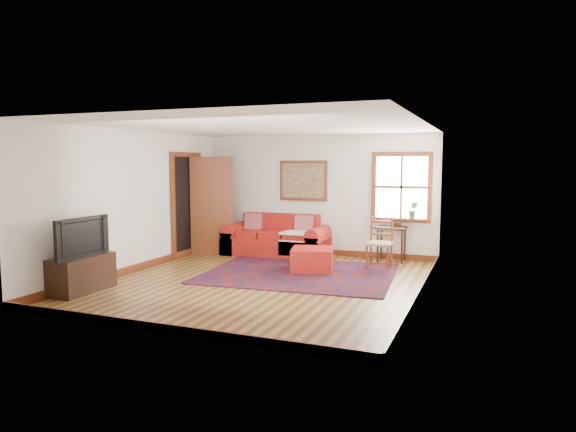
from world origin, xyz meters
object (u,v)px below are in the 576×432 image
at_px(red_leather_sofa, 277,242).
at_px(media_cabinet, 82,274).
at_px(red_ottoman, 312,260).
at_px(side_table, 392,233).
at_px(ladder_back_chair, 380,241).

height_order(red_leather_sofa, media_cabinet, red_leather_sofa).
height_order(red_ottoman, side_table, side_table).
xyz_separation_m(red_leather_sofa, ladder_back_chair, (2.29, -0.58, 0.23)).
bearing_deg(side_table, ladder_back_chair, -95.44).
distance_m(red_ottoman, side_table, 1.86).
height_order(red_leather_sofa, side_table, red_leather_sofa).
distance_m(red_leather_sofa, red_ottoman, 1.74).
bearing_deg(red_ottoman, red_leather_sofa, 119.44).
relative_size(red_ottoman, side_table, 1.06).
height_order(red_ottoman, ladder_back_chair, ladder_back_chair).
bearing_deg(red_leather_sofa, media_cabinet, -111.13).
relative_size(red_leather_sofa, side_table, 3.19).
distance_m(red_ottoman, media_cabinet, 3.82).
distance_m(side_table, media_cabinet, 5.64).
bearing_deg(red_ottoman, ladder_back_chair, 16.67).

